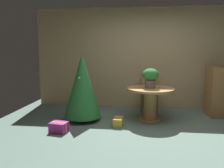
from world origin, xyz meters
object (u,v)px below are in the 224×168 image
object	(u,v)px
round_dining_table	(151,99)
gift_box_purple	(59,127)
flower_vase	(150,77)
gift_box_gold	(118,122)
wooden_chair_far	(149,89)
holiday_tree	(82,86)
wooden_cabinet	(218,91)

from	to	relation	value
round_dining_table	gift_box_purple	bearing A→B (deg)	-151.49
flower_vase	gift_box_gold	size ratio (longest dim) A/B	1.35
round_dining_table	gift_box_purple	size ratio (longest dim) A/B	2.92
round_dining_table	gift_box_gold	distance (m)	0.89
wooden_chair_far	holiday_tree	size ratio (longest dim) A/B	0.66
gift_box_gold	gift_box_purple	world-z (taller)	gift_box_purple
flower_vase	wooden_chair_far	distance (m)	1.01
flower_vase	holiday_tree	world-z (taller)	holiday_tree
wooden_chair_far	holiday_tree	xyz separation A→B (m)	(-1.45, -1.06, 0.22)
holiday_tree	gift_box_gold	distance (m)	1.08
holiday_tree	gift_box_purple	xyz separation A→B (m)	(-0.26, -0.77, -0.67)
holiday_tree	gift_box_purple	size ratio (longest dim) A/B	4.16
round_dining_table	gift_box_gold	bearing A→B (deg)	-145.46
gift_box_gold	wooden_cabinet	bearing A→B (deg)	25.00
gift_box_gold	wooden_chair_far	bearing A→B (deg)	64.18
round_dining_table	gift_box_purple	distance (m)	1.99
holiday_tree	wooden_cabinet	bearing A→B (deg)	13.88
round_dining_table	wooden_chair_far	bearing A→B (deg)	90.00
wooden_cabinet	wooden_chair_far	bearing A→B (deg)	168.40
gift_box_purple	round_dining_table	bearing A→B (deg)	28.51
wooden_chair_far	gift_box_purple	xyz separation A→B (m)	(-1.71, -1.83, -0.45)
wooden_chair_far	round_dining_table	bearing A→B (deg)	-90.00
wooden_chair_far	gift_box_gold	world-z (taller)	wooden_chair_far
holiday_tree	gift_box_gold	world-z (taller)	holiday_tree
wooden_chair_far	gift_box_gold	distance (m)	1.57
round_dining_table	holiday_tree	xyz separation A→B (m)	(-1.45, -0.16, 0.28)
wooden_cabinet	gift_box_purple	bearing A→B (deg)	-155.20
gift_box_purple	holiday_tree	bearing A→B (deg)	71.16
wooden_chair_far	holiday_tree	world-z (taller)	holiday_tree
gift_box_purple	wooden_cabinet	world-z (taller)	wooden_cabinet
flower_vase	gift_box_gold	bearing A→B (deg)	-146.10
round_dining_table	flower_vase	distance (m)	0.48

